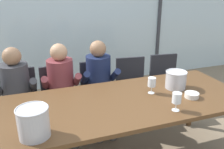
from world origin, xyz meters
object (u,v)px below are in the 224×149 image
at_px(person_maroon_top, 62,86).
at_px(person_navy_polo, 100,81).
at_px(wine_glass_by_left_taster, 152,83).
at_px(person_charcoal_jacket, 17,92).
at_px(wine_glass_near_bucket, 177,98).
at_px(chair_right_of_center, 132,84).
at_px(chair_near_curtain, 21,99).
at_px(chair_center, 97,88).
at_px(tasting_bowl, 192,95).
at_px(ice_bucket_primary, 176,79).
at_px(chair_near_window_right, 165,80).
at_px(dining_table, 124,106).
at_px(ice_bucket_secondary, 33,122).
at_px(chair_left_of_center, 59,94).

relative_size(person_maroon_top, person_navy_polo, 1.00).
xyz_separation_m(person_navy_polo, wine_glass_by_left_taster, (0.35, -0.72, 0.21)).
bearing_deg(person_maroon_top, wine_glass_by_left_taster, -36.40).
xyz_separation_m(person_charcoal_jacket, wine_glass_near_bucket, (1.39, -1.13, 0.21)).
distance_m(chair_right_of_center, wine_glass_by_left_taster, 0.96).
distance_m(chair_near_curtain, chair_center, 0.99).
bearing_deg(chair_near_curtain, wine_glass_near_bucket, -45.54).
xyz_separation_m(tasting_bowl, wine_glass_near_bucket, (-0.31, -0.18, 0.10)).
distance_m(chair_right_of_center, wine_glass_near_bucket, 1.34).
relative_size(ice_bucket_primary, tasting_bowl, 1.62).
height_order(chair_near_window_right, tasting_bowl, chair_near_window_right).
bearing_deg(tasting_bowl, dining_table, 165.87).
distance_m(dining_table, wine_glass_by_left_taster, 0.39).
bearing_deg(ice_bucket_secondary, wine_glass_by_left_taster, 18.09).
relative_size(tasting_bowl, wine_glass_by_left_taster, 0.83).
bearing_deg(dining_table, chair_right_of_center, 61.46).
bearing_deg(ice_bucket_primary, person_charcoal_jacket, 157.72).
relative_size(person_charcoal_jacket, person_maroon_top, 1.00).
distance_m(person_charcoal_jacket, person_navy_polo, 1.01).
bearing_deg(chair_left_of_center, person_charcoal_jacket, -170.75).
relative_size(chair_center, ice_bucket_primary, 3.79).
relative_size(ice_bucket_secondary, tasting_bowl, 1.69).
height_order(chair_left_of_center, wine_glass_near_bucket, wine_glass_near_bucket).
bearing_deg(chair_center, person_maroon_top, -164.76).
bearing_deg(chair_near_window_right, chair_center, -175.38).
relative_size(chair_near_curtain, person_maroon_top, 0.73).
relative_size(chair_near_curtain, wine_glass_by_left_taster, 5.05).
distance_m(chair_left_of_center, ice_bucket_secondary, 1.35).
relative_size(person_charcoal_jacket, person_navy_polo, 1.00).
bearing_deg(tasting_bowl, wine_glass_near_bucket, -150.11).
bearing_deg(person_navy_polo, chair_right_of_center, 20.44).
relative_size(ice_bucket_primary, wine_glass_by_left_taster, 1.33).
relative_size(chair_center, tasting_bowl, 6.12).
height_order(dining_table, person_maroon_top, person_maroon_top).
height_order(chair_near_curtain, person_maroon_top, person_maroon_top).
xyz_separation_m(person_charcoal_jacket, tasting_bowl, (1.70, -0.95, 0.12)).
height_order(chair_right_of_center, wine_glass_near_bucket, wine_glass_near_bucket).
distance_m(person_maroon_top, ice_bucket_secondary, 1.19).
bearing_deg(chair_right_of_center, ice_bucket_secondary, -129.00).
relative_size(person_charcoal_jacket, wine_glass_near_bucket, 6.88).
xyz_separation_m(person_maroon_top, wine_glass_by_left_taster, (0.84, -0.72, 0.21)).
xyz_separation_m(ice_bucket_primary, wine_glass_near_bucket, (-0.29, -0.44, 0.02)).
relative_size(chair_right_of_center, person_navy_polo, 0.73).
relative_size(chair_center, person_navy_polo, 0.73).
height_order(person_charcoal_jacket, ice_bucket_primary, person_charcoal_jacket).
height_order(chair_near_curtain, chair_near_window_right, same).
relative_size(chair_near_window_right, wine_glass_by_left_taster, 5.05).
bearing_deg(chair_right_of_center, person_maroon_top, -163.49).
bearing_deg(person_maroon_top, ice_bucket_primary, -26.37).
relative_size(chair_right_of_center, chair_near_window_right, 1.00).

